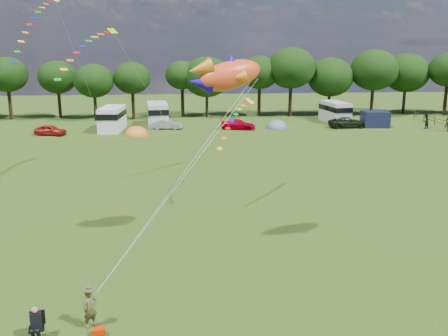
{
  "coord_description": "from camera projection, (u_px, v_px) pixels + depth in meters",
  "views": [
    {
      "loc": [
        -2.45,
        -19.17,
        10.87
      ],
      "look_at": [
        0.0,
        8.0,
        4.0
      ],
      "focal_mm": 40.0,
      "sensor_mm": 36.0,
      "label": 1
    }
  ],
  "objects": [
    {
      "name": "ground_plane",
      "position": [
        241.0,
        304.0,
        21.38
      ],
      "size": [
        180.0,
        180.0,
        0.0
      ],
      "primitive_type": "plane",
      "color": "black",
      "rests_on": "ground"
    },
    {
      "name": "tree_line",
      "position": [
        231.0,
        74.0,
        73.4
      ],
      "size": [
        102.98,
        10.98,
        10.27
      ],
      "color": "black",
      "rests_on": "ground"
    },
    {
      "name": "car_a",
      "position": [
        50.0,
        130.0,
        60.01
      ],
      "size": [
        4.1,
        2.39,
        1.28
      ],
      "primitive_type": "imported",
      "rotation": [
        0.0,
        0.0,
        1.33
      ],
      "color": "#A11A16",
      "rests_on": "ground"
    },
    {
      "name": "car_b",
      "position": [
        167.0,
        124.0,
        64.37
      ],
      "size": [
        3.75,
        1.71,
        1.28
      ],
      "primitive_type": "imported",
      "rotation": [
        0.0,
        0.0,
        1.47
      ],
      "color": "gray",
      "rests_on": "ground"
    },
    {
      "name": "car_c",
      "position": [
        238.0,
        124.0,
        64.2
      ],
      "size": [
        4.61,
        2.8,
        1.29
      ],
      "primitive_type": "imported",
      "rotation": [
        0.0,
        0.0,
        1.33
      ],
      "color": "#BC001F",
      "rests_on": "ground"
    },
    {
      "name": "car_d",
      "position": [
        348.0,
        123.0,
        65.46
      ],
      "size": [
        5.14,
        2.59,
        1.37
      ],
      "primitive_type": "imported",
      "rotation": [
        0.0,
        0.0,
        1.64
      ],
      "color": "black",
      "rests_on": "ground"
    },
    {
      "name": "campervan_b",
      "position": [
        112.0,
        118.0,
        63.21
      ],
      "size": [
        3.1,
        6.29,
        2.99
      ],
      "rotation": [
        0.0,
        0.0,
        1.49
      ],
      "color": "white",
      "rests_on": "ground"
    },
    {
      "name": "campervan_c",
      "position": [
        158.0,
        114.0,
        66.84
      ],
      "size": [
        3.15,
        6.4,
        3.04
      ],
      "rotation": [
        0.0,
        0.0,
        1.65
      ],
      "color": "silver",
      "rests_on": "ground"
    },
    {
      "name": "campervan_d",
      "position": [
        335.0,
        111.0,
        69.95
      ],
      "size": [
        3.25,
        6.08,
        2.84
      ],
      "rotation": [
        0.0,
        0.0,
        1.71
      ],
      "color": "silver",
      "rests_on": "ground"
    },
    {
      "name": "tent_orange",
      "position": [
        137.0,
        135.0,
        60.08
      ],
      "size": [
        2.91,
        3.19,
        2.28
      ],
      "color": "orange",
      "rests_on": "ground"
    },
    {
      "name": "tent_greyblue",
      "position": [
        277.0,
        128.0,
        65.18
      ],
      "size": [
        2.93,
        3.21,
        2.18
      ],
      "color": "slate",
      "rests_on": "ground"
    },
    {
      "name": "awning_navy",
      "position": [
        375.0,
        119.0,
        66.0
      ],
      "size": [
        3.53,
        2.97,
        2.07
      ],
      "primitive_type": "cube",
      "rotation": [
        0.0,
        0.0,
        -0.09
      ],
      "color": "black",
      "rests_on": "ground"
    },
    {
      "name": "kite_flyer",
      "position": [
        90.0,
        309.0,
        19.42
      ],
      "size": [
        0.7,
        0.66,
        1.61
      ],
      "primitive_type": "imported",
      "rotation": [
        0.0,
        0.0,
        0.64
      ],
      "color": "#4D4E2A",
      "rests_on": "ground"
    },
    {
      "name": "camp_chair",
      "position": [
        36.0,
        320.0,
        18.62
      ],
      "size": [
        0.66,
        0.67,
        1.37
      ],
      "rotation": [
        0.0,
        0.0,
        0.23
      ],
      "color": "#99999E",
      "rests_on": "ground"
    },
    {
      "name": "kite_bag",
      "position": [
        99.0,
        332.0,
        18.99
      ],
      "size": [
        0.49,
        0.36,
        0.32
      ],
      "primitive_type": "cube",
      "rotation": [
        0.0,
        0.0,
        0.13
      ],
      "color": "red",
      "rests_on": "ground"
    },
    {
      "name": "fish_kite",
      "position": [
        224.0,
        75.0,
        24.89
      ],
      "size": [
        4.21,
        2.37,
        2.2
      ],
      "rotation": [
        0.0,
        -0.21,
        0.3
      ],
      "color": "#E9451E",
      "rests_on": "ground"
    },
    {
      "name": "streamer_kite_a",
      "position": [
        37.0,
        19.0,
        43.79
      ],
      "size": [
        3.38,
        5.72,
        5.81
      ],
      "rotation": [
        0.0,
        0.0,
        1.02
      ],
      "color": "#FFF631",
      "rests_on": "ground"
    },
    {
      "name": "streamer_kite_b",
      "position": [
        90.0,
        45.0,
        38.4
      ],
      "size": [
        4.36,
        4.79,
        3.84
      ],
      "rotation": [
        0.0,
        0.0,
        0.85
      ],
      "color": "#F7E900",
      "rests_on": "ground"
    },
    {
      "name": "streamer_kite_c",
      "position": [
        238.0,
        115.0,
        34.09
      ],
      "size": [
        3.15,
        5.05,
        2.83
      ],
      "rotation": [
        0.0,
        0.0,
        1.08
      ],
      "color": "#FFF332",
      "rests_on": "ground"
    },
    {
      "name": "walker_a",
      "position": [
        426.0,
        121.0,
        64.67
      ],
      "size": [
        1.06,
        0.9,
        1.87
      ],
      "primitive_type": "imported",
      "rotation": [
        0.0,
        0.0,
        3.59
      ],
      "color": "black",
      "rests_on": "ground"
    },
    {
      "name": "walker_b",
      "position": [
        448.0,
        124.0,
        62.7
      ],
      "size": [
        1.25,
        0.78,
        1.79
      ],
      "primitive_type": "imported",
      "rotation": [
        0.0,
        0.0,
        3.37
      ],
      "color": "black",
      "rests_on": "ground"
    }
  ]
}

